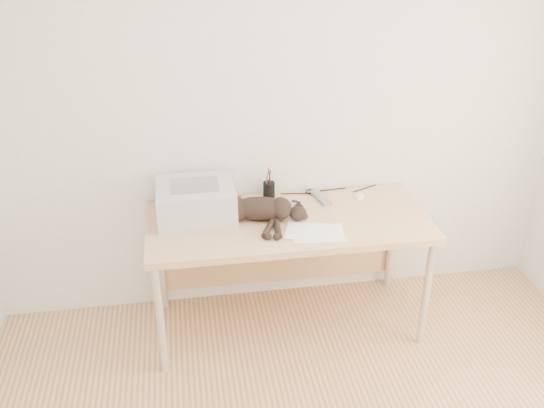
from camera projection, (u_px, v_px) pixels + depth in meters
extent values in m
plane|color=white|center=(278.00, 104.00, 3.49)|extent=(3.50, 0.00, 3.50)
cube|color=tan|center=(288.00, 222.00, 3.44)|extent=(1.60, 0.70, 0.04)
cylinder|color=silver|center=(160.00, 320.00, 3.24)|extent=(0.04, 0.04, 0.70)
cylinder|color=silver|center=(426.00, 294.00, 3.46)|extent=(0.04, 0.04, 0.70)
cylinder|color=silver|center=(161.00, 260.00, 3.77)|extent=(0.04, 0.04, 0.70)
cylinder|color=silver|center=(391.00, 240.00, 3.98)|extent=(0.04, 0.04, 0.70)
cube|color=tan|center=(278.00, 241.00, 3.88)|extent=(1.48, 0.02, 0.60)
cube|color=silver|center=(196.00, 201.00, 3.41)|extent=(0.44, 0.37, 0.20)
cube|color=black|center=(196.00, 200.00, 3.41)|extent=(0.37, 0.02, 0.12)
cube|color=slate|center=(195.00, 185.00, 3.37)|extent=(0.26, 0.19, 0.01)
cube|color=white|center=(318.00, 233.00, 3.29)|extent=(0.30, 0.23, 0.00)
cube|color=white|center=(312.00, 231.00, 3.30)|extent=(0.33, 0.28, 0.00)
ellipsoid|color=black|center=(260.00, 209.00, 3.40)|extent=(0.35, 0.20, 0.14)
sphere|color=black|center=(236.00, 210.00, 3.40)|extent=(0.14, 0.14, 0.14)
ellipsoid|color=black|center=(298.00, 213.00, 3.39)|extent=(0.12, 0.11, 0.09)
cone|color=black|center=(297.00, 204.00, 3.41)|extent=(0.04, 0.05, 0.04)
cone|color=black|center=(302.00, 206.00, 3.41)|extent=(0.04, 0.05, 0.05)
cylinder|color=black|center=(269.00, 228.00, 3.31)|extent=(0.07, 0.19, 0.03)
cylinder|color=black|center=(278.00, 228.00, 3.31)|extent=(0.07, 0.19, 0.03)
cylinder|color=black|center=(214.00, 213.00, 3.47)|extent=(0.21, 0.07, 0.02)
imported|color=white|center=(227.00, 202.00, 3.52)|extent=(0.14, 0.14, 0.09)
cylinder|color=black|center=(269.00, 190.00, 3.65)|extent=(0.07, 0.07, 0.10)
cylinder|color=#990C0C|center=(267.00, 180.00, 3.62)|extent=(0.01, 0.01, 0.13)
cylinder|color=navy|center=(270.00, 179.00, 3.63)|extent=(0.01, 0.01, 0.13)
cylinder|color=black|center=(269.00, 181.00, 3.61)|extent=(0.01, 0.01, 0.13)
cube|color=slate|center=(321.00, 198.00, 3.65)|extent=(0.10, 0.20, 0.02)
cube|color=black|center=(288.00, 209.00, 3.52)|extent=(0.17, 0.18, 0.02)
ellipsoid|color=white|center=(360.00, 195.00, 3.67)|extent=(0.09, 0.12, 0.03)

